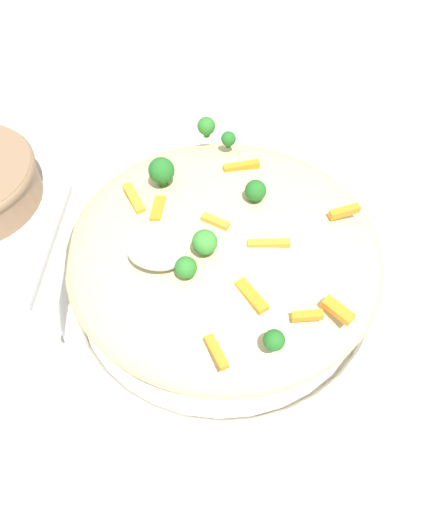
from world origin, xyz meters
The scene contains 21 objects.
ground_plane centered at (0.00, 0.00, 0.00)m, with size 2.40×2.40×0.00m, color beige.
serving_bowl centered at (0.00, 0.00, 0.03)m, with size 0.37×0.37×0.05m.
pasta_mound centered at (0.00, 0.00, 0.09)m, with size 0.33×0.32×0.09m, color #DBC689.
carrot_piece_0 centered at (0.07, -0.01, 0.13)m, with size 0.03×0.01×0.01m, color orange.
carrot_piece_1 centered at (-0.12, 0.07, 0.13)m, with size 0.03×0.01×0.01m, color orange.
carrot_piece_2 centered at (-0.02, 0.13, 0.13)m, with size 0.03×0.01×0.01m, color orange.
carrot_piece_3 centered at (0.00, -0.09, 0.13)m, with size 0.04×0.01×0.01m, color orange.
carrot_piece_4 centered at (-0.05, 0.01, 0.13)m, with size 0.04×0.01×0.01m, color orange.
carrot_piece_5 centered at (0.01, 0.00, 0.13)m, with size 0.03×0.01×0.01m, color orange.
carrot_piece_6 centered at (-0.11, -0.05, 0.13)m, with size 0.03×0.01×0.01m, color orange.
carrot_piece_7 centered at (-0.09, 0.08, 0.13)m, with size 0.03×0.01×0.01m, color orange.
carrot_piece_8 centered at (0.10, -0.02, 0.13)m, with size 0.04×0.01×0.01m, color orange.
carrot_piece_9 centered at (-0.04, 0.07, 0.13)m, with size 0.04×0.01×0.01m, color orange.
broccoli_floret_0 centered at (0.02, -0.12, 0.13)m, with size 0.02×0.02×0.02m.
broccoli_floret_1 centered at (0.02, 0.06, 0.14)m, with size 0.02×0.02×0.02m.
broccoli_floret_2 centered at (0.01, 0.04, 0.15)m, with size 0.02×0.02×0.03m.
broccoli_floret_3 centered at (0.08, -0.05, 0.14)m, with size 0.03×0.03×0.04m.
broccoli_floret_4 centered at (0.05, -0.13, 0.14)m, with size 0.02×0.02×0.02m.
broccoli_floret_5 centered at (-0.02, -0.04, 0.14)m, with size 0.02×0.02×0.03m.
broccoli_floret_6 centered at (-0.07, 0.12, 0.14)m, with size 0.02×0.02×0.02m.
serving_spoon centered at (0.09, 0.06, 0.15)m, with size 0.15×0.18×0.08m.
Camera 1 is at (-0.07, 0.31, 0.52)m, focal length 35.56 mm.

